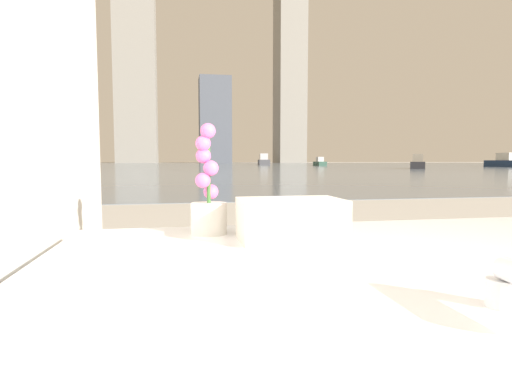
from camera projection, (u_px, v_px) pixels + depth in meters
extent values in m
cube|color=white|center=(432.00, 286.00, 0.80)|extent=(1.36, 1.14, 0.04)
cylinder|color=silver|center=(501.00, 293.00, 0.63)|extent=(0.04, 0.04, 0.04)
cylinder|color=silver|center=(209.00, 218.00, 1.25)|extent=(0.11, 0.11, 0.10)
cylinder|color=#38662D|center=(208.00, 167.00, 1.24)|extent=(0.01, 0.01, 0.22)
sphere|color=pink|center=(208.00, 131.00, 1.22)|extent=(0.05, 0.05, 0.05)
sphere|color=pink|center=(203.00, 143.00, 1.22)|extent=(0.05, 0.05, 0.05)
sphere|color=pink|center=(203.00, 156.00, 1.23)|extent=(0.05, 0.05, 0.05)
sphere|color=pink|center=(211.00, 168.00, 1.23)|extent=(0.05, 0.05, 0.05)
sphere|color=pink|center=(203.00, 180.00, 1.22)|extent=(0.05, 0.05, 0.05)
sphere|color=pink|center=(211.00, 192.00, 1.27)|extent=(0.05, 0.05, 0.05)
cube|color=silver|center=(290.00, 233.00, 1.15)|extent=(0.29, 0.19, 0.04)
cube|color=silver|center=(290.00, 220.00, 1.15)|extent=(0.29, 0.19, 0.04)
cube|color=silver|center=(290.00, 206.00, 1.15)|extent=(0.29, 0.19, 0.04)
cube|color=slate|center=(185.00, 165.00, 61.20)|extent=(180.00, 110.00, 0.01)
cube|color=#335647|center=(320.00, 164.00, 56.69)|extent=(1.40, 3.42, 0.58)
cube|color=silver|center=(320.00, 159.00, 56.65)|extent=(0.93, 1.31, 0.67)
cube|color=#4C4C51|center=(264.00, 162.00, 65.44)|extent=(2.36, 5.17, 0.87)
cube|color=silver|center=(264.00, 157.00, 65.36)|extent=(1.48, 2.02, 1.00)
cube|color=#2D2D33|center=(418.00, 165.00, 37.06)|extent=(2.98, 3.72, 0.63)
cube|color=#B2A893|center=(418.00, 158.00, 37.00)|extent=(1.49, 1.63, 0.72)
cube|color=navy|center=(505.00, 164.00, 46.61)|extent=(2.34, 4.61, 0.77)
cube|color=silver|center=(505.00, 157.00, 46.55)|extent=(1.40, 1.83, 0.88)
cube|color=#4C515B|center=(2.00, 21.00, 104.63)|extent=(9.95, 7.71, 74.60)
cube|color=slate|center=(74.00, 65.00, 108.66)|extent=(6.38, 8.72, 53.44)
cube|color=gray|center=(135.00, 37.00, 110.96)|extent=(11.18, 8.49, 69.90)
cube|color=#4C515B|center=(215.00, 121.00, 116.80)|extent=(9.06, 8.50, 24.77)
cube|color=gray|center=(290.00, 64.00, 119.58)|extent=(8.12, 9.92, 59.01)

